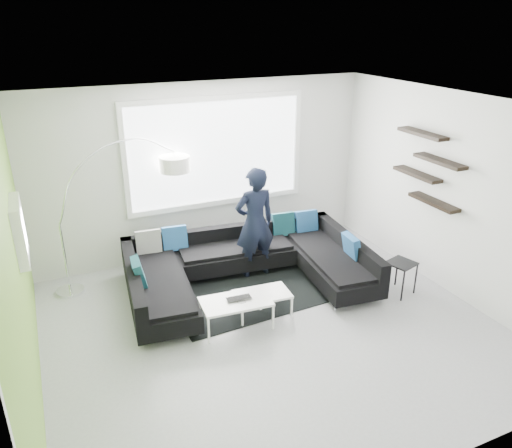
{
  "coord_description": "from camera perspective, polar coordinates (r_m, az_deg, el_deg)",
  "views": [
    {
      "loc": [
        -2.39,
        -4.82,
        3.7
      ],
      "look_at": [
        0.19,
        0.9,
        1.07
      ],
      "focal_mm": 35.0,
      "sensor_mm": 36.0,
      "label": 1
    }
  ],
  "objects": [
    {
      "name": "side_table",
      "position": [
        7.44,
        16.1,
        -5.92
      ],
      "size": [
        0.44,
        0.44,
        0.49
      ],
      "primitive_type": "cube",
      "rotation": [
        0.0,
        0.0,
        0.29
      ],
      "color": "black",
      "rests_on": "ground"
    },
    {
      "name": "sectional_sofa",
      "position": [
        7.21,
        -0.93,
        -5.2
      ],
      "size": [
        3.57,
        2.42,
        0.73
      ],
      "rotation": [
        0.0,
        0.0,
        -0.1
      ],
      "color": "black",
      "rests_on": "ground"
    },
    {
      "name": "rug",
      "position": [
        7.33,
        -1.15,
        -7.51
      ],
      "size": [
        2.37,
        1.78,
        0.01
      ],
      "primitive_type": "cube",
      "rotation": [
        0.0,
        0.0,
        0.05
      ],
      "color": "black",
      "rests_on": "ground"
    },
    {
      "name": "arc_lamp",
      "position": [
        7.31,
        -21.54,
        -0.08
      ],
      "size": [
        2.0,
        0.69,
        2.12
      ],
      "primitive_type": null,
      "rotation": [
        0.0,
        0.0,
        0.06
      ],
      "color": "silver",
      "rests_on": "ground"
    },
    {
      "name": "ground",
      "position": [
        6.53,
        1.78,
        -11.76
      ],
      "size": [
        5.5,
        5.5,
        0.0
      ],
      "primitive_type": "plane",
      "color": "gray",
      "rests_on": "ground"
    },
    {
      "name": "coffee_table",
      "position": [
        6.58,
        -0.76,
        -9.5
      ],
      "size": [
        1.19,
        0.75,
        0.37
      ],
      "primitive_type": "cube",
      "rotation": [
        0.0,
        0.0,
        -0.08
      ],
      "color": "silver",
      "rests_on": "ground"
    },
    {
      "name": "room_shell",
      "position": [
        5.89,
        1.45,
        4.04
      ],
      "size": [
        5.54,
        5.04,
        2.82
      ],
      "color": "silver",
      "rests_on": "ground"
    },
    {
      "name": "laptop",
      "position": [
        6.35,
        -1.85,
        -8.72
      ],
      "size": [
        0.35,
        0.25,
        0.02
      ],
      "primitive_type": "imported",
      "rotation": [
        0.0,
        0.0,
        -0.08
      ],
      "color": "black",
      "rests_on": "coffee_table"
    },
    {
      "name": "person",
      "position": [
        7.39,
        -0.14,
        0.13
      ],
      "size": [
        0.63,
        0.42,
        1.71
      ],
      "primitive_type": "imported",
      "rotation": [
        0.0,
        0.0,
        3.15
      ],
      "color": "black",
      "rests_on": "ground"
    }
  ]
}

